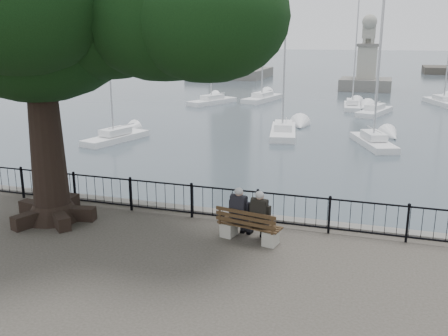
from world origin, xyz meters
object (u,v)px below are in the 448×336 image
at_px(person_left, 241,214).
at_px(lion_monument, 366,71).
at_px(bench, 249,229).
at_px(person_right, 261,218).
at_px(tree, 65,2).

xyz_separation_m(person_left, lion_monument, (1.20, 48.45, 0.45)).
distance_m(bench, person_right, 0.47).
bearing_deg(tree, person_left, 2.47).
bearing_deg(person_left, bench, -30.52).
bearing_deg(person_left, tree, -177.53).
bearing_deg(person_right, tree, -179.04).
xyz_separation_m(person_right, tree, (-5.36, -0.09, 5.42)).
height_order(person_left, person_right, same).
bearing_deg(bench, lion_monument, 88.88).
xyz_separation_m(person_right, lion_monument, (0.62, 48.56, 0.45)).
bearing_deg(lion_monument, tree, -97.01).
height_order(bench, tree, tree).
distance_m(person_left, lion_monument, 48.46).
height_order(person_left, tree, tree).
xyz_separation_m(bench, tree, (-5.03, -0.05, 5.76)).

